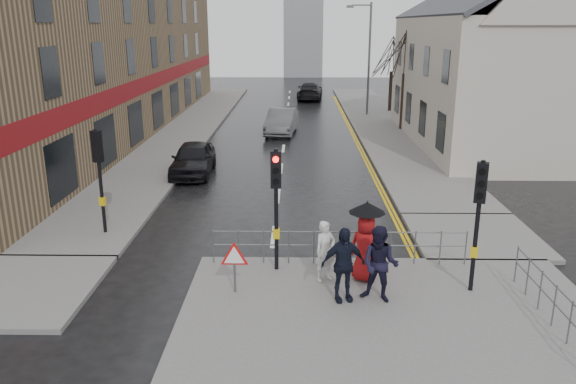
{
  "coord_description": "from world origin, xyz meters",
  "views": [
    {
      "loc": [
        0.75,
        -14.08,
        6.66
      ],
      "look_at": [
        0.46,
        3.46,
        1.39
      ],
      "focal_mm": 35.0,
      "sensor_mm": 36.0,
      "label": 1
    }
  ],
  "objects_px": {
    "pedestrian_a": "(325,251)",
    "car_parked": "(193,159)",
    "pedestrian_b": "(380,264)",
    "car_mid": "(282,122)",
    "pedestrian_with_umbrella": "(366,239)",
    "pedestrian_d": "(343,264)"
  },
  "relations": [
    {
      "from": "pedestrian_with_umbrella",
      "to": "pedestrian_d",
      "type": "xyz_separation_m",
      "value": [
        -0.68,
        -1.15,
        -0.21
      ]
    },
    {
      "from": "pedestrian_b",
      "to": "car_mid",
      "type": "relative_size",
      "value": 0.41
    },
    {
      "from": "pedestrian_d",
      "to": "car_parked",
      "type": "bearing_deg",
      "value": 100.8
    },
    {
      "from": "car_parked",
      "to": "car_mid",
      "type": "height_order",
      "value": "car_mid"
    },
    {
      "from": "pedestrian_a",
      "to": "car_parked",
      "type": "relative_size",
      "value": 0.38
    },
    {
      "from": "car_mid",
      "to": "car_parked",
      "type": "bearing_deg",
      "value": -104.67
    },
    {
      "from": "pedestrian_a",
      "to": "pedestrian_d",
      "type": "height_order",
      "value": "pedestrian_d"
    },
    {
      "from": "pedestrian_b",
      "to": "car_parked",
      "type": "bearing_deg",
      "value": 140.41
    },
    {
      "from": "pedestrian_b",
      "to": "car_parked",
      "type": "distance_m",
      "value": 14.17
    },
    {
      "from": "pedestrian_with_umbrella",
      "to": "car_mid",
      "type": "bearing_deg",
      "value": 97.42
    },
    {
      "from": "pedestrian_b",
      "to": "car_mid",
      "type": "xyz_separation_m",
      "value": [
        -2.99,
        22.49,
        -0.32
      ]
    },
    {
      "from": "pedestrian_a",
      "to": "pedestrian_with_umbrella",
      "type": "relative_size",
      "value": 0.76
    },
    {
      "from": "pedestrian_b",
      "to": "pedestrian_with_umbrella",
      "type": "bearing_deg",
      "value": 122.18
    },
    {
      "from": "car_mid",
      "to": "pedestrian_with_umbrella",
      "type": "bearing_deg",
      "value": -76.65
    },
    {
      "from": "pedestrian_d",
      "to": "car_mid",
      "type": "relative_size",
      "value": 0.4
    },
    {
      "from": "pedestrian_b",
      "to": "pedestrian_with_umbrella",
      "type": "xyz_separation_m",
      "value": [
        -0.21,
        1.17,
        0.2
      ]
    },
    {
      "from": "pedestrian_b",
      "to": "pedestrian_d",
      "type": "relative_size",
      "value": 1.01
    },
    {
      "from": "pedestrian_with_umbrella",
      "to": "pedestrian_d",
      "type": "relative_size",
      "value": 1.15
    },
    {
      "from": "pedestrian_b",
      "to": "pedestrian_with_umbrella",
      "type": "relative_size",
      "value": 0.88
    },
    {
      "from": "car_parked",
      "to": "car_mid",
      "type": "xyz_separation_m",
      "value": [
        3.78,
        10.05,
        0.03
      ]
    },
    {
      "from": "pedestrian_b",
      "to": "pedestrian_with_umbrella",
      "type": "distance_m",
      "value": 1.2
    },
    {
      "from": "car_mid",
      "to": "pedestrian_b",
      "type": "bearing_deg",
      "value": -76.5
    }
  ]
}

